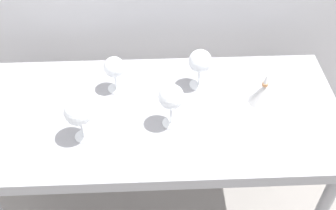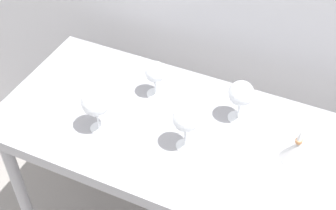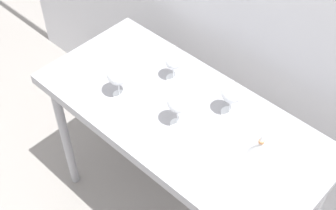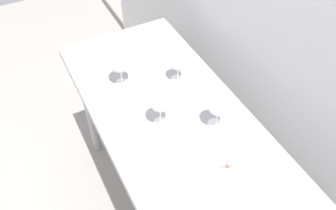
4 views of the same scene
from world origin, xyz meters
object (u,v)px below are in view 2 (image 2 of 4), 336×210
at_px(tasting_sheet_upper, 111,74).
at_px(decanter_funnel, 296,150).
at_px(wine_glass_near_center, 186,120).
at_px(wine_glass_far_left, 155,73).
at_px(wine_glass_far_right, 241,94).
at_px(wine_glass_near_left, 95,103).

distance_m(tasting_sheet_upper, decanter_funnel, 0.81).
xyz_separation_m(wine_glass_near_center, decanter_funnel, (0.36, 0.10, -0.09)).
relative_size(wine_glass_near_center, wine_glass_far_left, 1.18).
relative_size(wine_glass_far_right, tasting_sheet_upper, 0.65).
height_order(wine_glass_near_left, decanter_funnel, wine_glass_near_left).
bearing_deg(tasting_sheet_upper, wine_glass_near_center, -40.38).
distance_m(wine_glass_near_center, wine_glass_far_left, 0.29).
bearing_deg(wine_glass_far_right, tasting_sheet_upper, 177.27).
bearing_deg(wine_glass_far_right, decanter_funnel, -24.09).
distance_m(wine_glass_near_center, wine_glass_far_right, 0.24).
height_order(wine_glass_near_left, tasting_sheet_upper, wine_glass_near_left).
bearing_deg(decanter_funnel, wine_glass_near_left, -167.12).
height_order(wine_glass_near_center, wine_glass_far_right, wine_glass_near_center).
relative_size(wine_glass_near_left, tasting_sheet_upper, 0.67).
bearing_deg(wine_glass_near_left, wine_glass_far_left, 67.18).
height_order(tasting_sheet_upper, decanter_funnel, decanter_funnel).
bearing_deg(tasting_sheet_upper, decanter_funnel, -21.31).
xyz_separation_m(wine_glass_far_right, wine_glass_near_left, (-0.44, -0.26, 0.01)).
distance_m(wine_glass_far_left, decanter_funnel, 0.59).
height_order(wine_glass_far_left, tasting_sheet_upper, wine_glass_far_left).
relative_size(wine_glass_near_center, wine_glass_far_right, 1.06).
xyz_separation_m(wine_glass_far_left, wine_glass_far_right, (0.34, 0.01, 0.01)).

